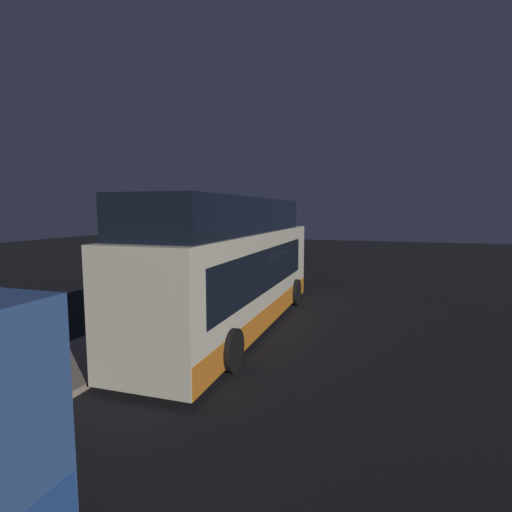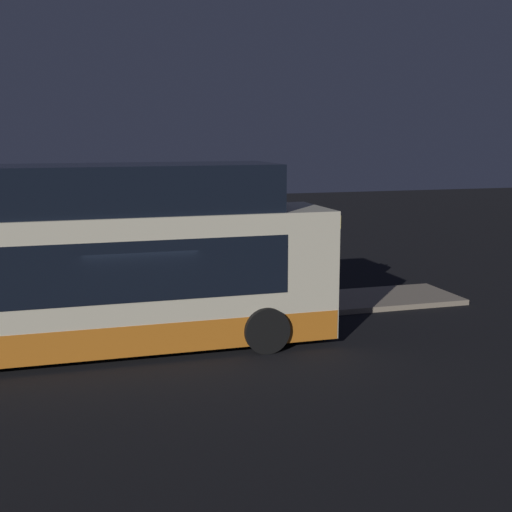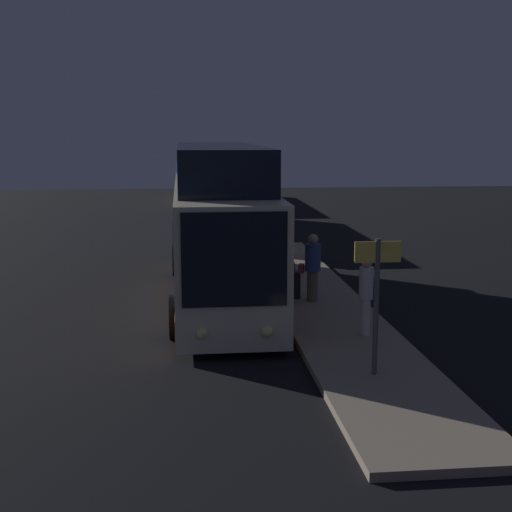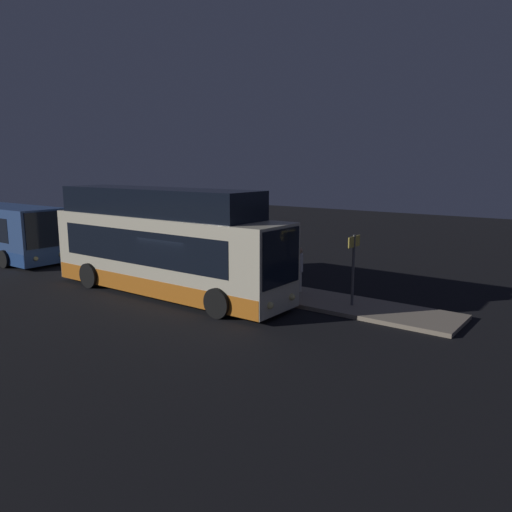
# 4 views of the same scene
# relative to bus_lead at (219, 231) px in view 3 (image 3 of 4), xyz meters

# --- Properties ---
(ground) EXTENTS (80.00, 80.00, 0.00)m
(ground) POSITION_rel_bus_lead_xyz_m (1.12, -0.16, -1.94)
(ground) COLOR black
(platform) EXTENTS (20.00, 2.46, 0.15)m
(platform) POSITION_rel_bus_lead_xyz_m (1.12, 2.67, -1.86)
(platform) COLOR gray
(platform) RESTS_ON ground
(bus_lead) EXTENTS (11.45, 2.75, 4.34)m
(bus_lead) POSITION_rel_bus_lead_xyz_m (0.00, 0.00, 0.00)
(bus_lead) COLOR beige
(bus_lead) RESTS_ON ground
(bus_second) EXTENTS (12.20, 2.87, 3.02)m
(bus_second) POSITION_rel_bus_lead_xyz_m (-14.70, -0.00, -0.44)
(bus_second) COLOR #33518C
(bus_second) RESTS_ON ground
(bus_third) EXTENTS (12.24, 2.81, 2.94)m
(bus_third) POSITION_rel_bus_lead_xyz_m (-28.80, 0.00, -0.47)
(bus_third) COLOR #33518C
(bus_third) RESTS_ON ground
(passenger_boarding) EXTENTS (0.45, 0.45, 1.85)m
(passenger_boarding) POSITION_rel_bus_lead_xyz_m (4.60, 3.06, -0.75)
(passenger_boarding) COLOR silver
(passenger_boarding) RESTS_ON platform
(passenger_waiting) EXTENTS (0.54, 0.68, 1.85)m
(passenger_waiting) POSITION_rel_bus_lead_xyz_m (1.27, 2.45, -0.79)
(passenger_waiting) COLOR #6B604C
(passenger_waiting) RESTS_ON platform
(suitcase) EXTENTS (0.42, 0.27, 1.00)m
(suitcase) POSITION_rel_bus_lead_xyz_m (0.81, 2.04, -1.41)
(suitcase) COLOR black
(suitcase) RESTS_ON platform
(sign_post) EXTENTS (0.10, 0.88, 2.62)m
(sign_post) POSITION_rel_bus_lead_xyz_m (7.22, 2.57, -0.11)
(sign_post) COLOR #4C4C51
(sign_post) RESTS_ON platform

